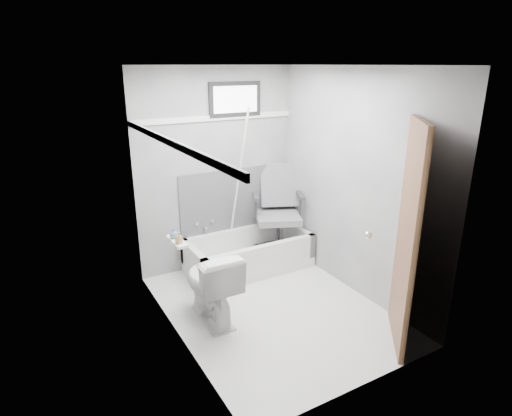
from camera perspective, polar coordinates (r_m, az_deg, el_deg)
floor at (r=4.56m, az=2.23°, el=-13.24°), size 2.60×2.60×0.00m
ceiling at (r=3.87m, az=2.70°, el=18.50°), size 2.60×2.60×0.00m
wall_back at (r=5.16m, az=-5.24°, el=5.05°), size 2.00×0.02×2.40m
wall_front at (r=3.10m, az=15.30°, el=-5.00°), size 2.00×0.02×2.40m
wall_left at (r=3.65m, az=-10.99°, el=-1.04°), size 0.02×2.60×2.40m
wall_right at (r=4.65m, az=12.98°, el=3.09°), size 0.02×2.60×2.40m
bathtub at (r=5.27m, az=-0.95°, el=-5.99°), size 1.50×0.70×0.42m
office_chair at (r=5.33m, az=2.94°, el=-0.40°), size 0.84×0.84×1.10m
toilet at (r=4.24m, az=-6.06°, el=-10.17°), size 0.44×0.76×0.74m
door at (r=3.90m, az=25.21°, el=-4.39°), size 0.78×0.78×2.00m
window at (r=5.13m, az=-2.83°, el=14.29°), size 0.66×0.04×0.40m
backerboard at (r=5.37m, az=-2.64°, el=1.20°), size 1.50×0.02×0.78m
trim_back at (r=5.04m, az=-5.39°, el=11.88°), size 2.00×0.02×0.06m
trim_left at (r=3.50m, az=-11.42°, el=8.59°), size 0.02×2.60×0.06m
pole at (r=5.06m, az=-2.46°, el=3.06°), size 0.02×0.60×1.87m
shelf at (r=3.91m, az=-10.46°, el=-4.38°), size 0.10×0.32×0.02m
soap_bottle_a at (r=3.81m, az=-10.25°, el=-3.92°), size 0.06×0.06×0.11m
soap_bottle_b at (r=3.94m, az=-10.94°, el=-3.31°), size 0.10×0.10×0.09m
faucet at (r=5.25m, az=-6.88°, el=-2.20°), size 0.26×0.10×0.16m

